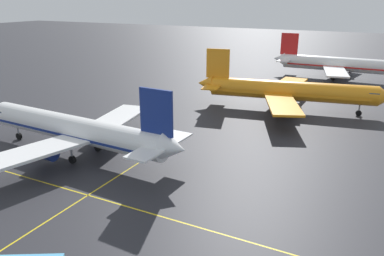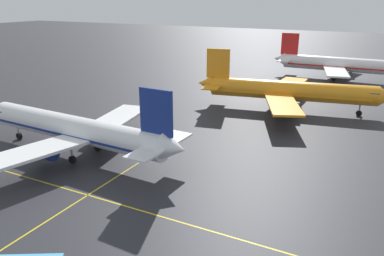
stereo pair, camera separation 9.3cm
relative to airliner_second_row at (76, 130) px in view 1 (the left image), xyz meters
name	(u,v)px [view 1 (the left image)]	position (x,y,z in m)	size (l,w,h in m)	color
airliner_second_row	(76,130)	(0.00, 0.00, 0.00)	(38.99, 33.65, 12.13)	white
airliner_third_row	(288,91)	(22.51, 39.22, 0.14)	(40.20, 34.22, 12.54)	orange
airliner_far_left_stand	(342,65)	(28.45, 79.00, 0.22)	(40.96, 35.46, 12.77)	white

